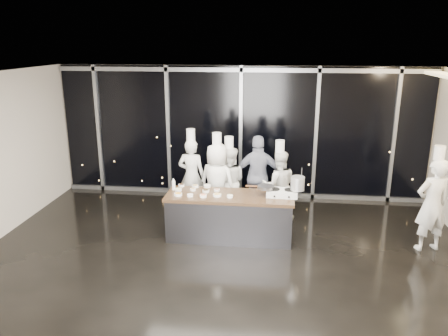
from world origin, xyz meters
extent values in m
plane|color=black|center=(0.00, 0.00, 0.00)|extent=(9.00, 9.00, 0.00)
cube|color=beige|center=(0.00, 3.50, 1.60)|extent=(9.00, 0.02, 3.20)
cube|color=beige|center=(0.00, -3.50, 1.60)|extent=(9.00, 0.02, 3.20)
cube|color=silver|center=(0.00, 0.00, 3.20)|extent=(9.00, 7.00, 0.02)
cube|color=black|center=(0.00, 3.44, 1.60)|extent=(8.90, 0.04, 3.18)
cube|color=gray|center=(0.00, 3.39, 3.10)|extent=(8.90, 0.08, 0.10)
cube|color=gray|center=(0.00, 3.39, 0.05)|extent=(8.90, 0.08, 0.10)
cube|color=gray|center=(-3.60, 3.39, 1.60)|extent=(0.08, 0.08, 3.20)
cube|color=gray|center=(-1.80, 3.39, 1.60)|extent=(0.08, 0.08, 3.20)
cube|color=gray|center=(0.00, 3.39, 1.60)|extent=(0.08, 0.08, 3.20)
cube|color=gray|center=(1.80, 3.39, 1.60)|extent=(0.08, 0.08, 3.20)
cube|color=gray|center=(3.60, 3.39, 1.60)|extent=(0.08, 0.08, 3.20)
cube|color=#333237|center=(0.00, 0.90, 0.42)|extent=(2.40, 0.80, 0.84)
cube|color=#47311E|center=(0.00, 0.90, 0.87)|extent=(2.46, 0.86, 0.06)
cube|color=silver|center=(1.00, 0.96, 0.96)|extent=(0.59, 0.38, 0.12)
cylinder|color=black|center=(0.86, 0.96, 1.03)|extent=(0.20, 0.20, 0.02)
cylinder|color=black|center=(1.14, 0.95, 1.03)|extent=(0.20, 0.20, 0.02)
cylinder|color=black|center=(0.86, 0.77, 0.95)|extent=(0.04, 0.02, 0.04)
cylinder|color=black|center=(1.13, 0.76, 0.95)|extent=(0.04, 0.02, 0.04)
cylinder|color=gray|center=(0.69, 0.96, 1.07)|extent=(0.32, 0.32, 0.05)
cube|color=#4C2B14|center=(0.42, 0.97, 1.07)|extent=(0.23, 0.04, 0.02)
cylinder|color=silver|center=(1.29, 0.93, 1.17)|extent=(0.27, 0.27, 0.26)
cylinder|color=white|center=(-0.98, 0.74, 0.92)|extent=(0.15, 0.15, 0.04)
cylinder|color=orange|center=(-0.98, 0.74, 0.94)|extent=(0.12, 0.12, 0.01)
cylinder|color=white|center=(-1.04, 1.00, 0.92)|extent=(0.14, 0.14, 0.04)
cylinder|color=#BCBF87|center=(-1.04, 1.00, 0.94)|extent=(0.12, 0.12, 0.01)
cylinder|color=white|center=(-1.03, 1.28, 0.92)|extent=(0.12, 0.12, 0.04)
cylinder|color=black|center=(-1.03, 1.28, 0.94)|extent=(0.10, 0.10, 0.01)
cylinder|color=white|center=(-0.74, 0.71, 0.92)|extent=(0.12, 0.12, 0.04)
cylinder|color=silver|center=(-0.74, 0.71, 0.94)|extent=(0.09, 0.09, 0.01)
cylinder|color=white|center=(-0.75, 1.05, 0.92)|extent=(0.11, 0.11, 0.04)
cylinder|color=tan|center=(-0.75, 1.05, 0.94)|extent=(0.09, 0.09, 0.01)
cylinder|color=white|center=(-0.74, 1.26, 0.92)|extent=(0.13, 0.13, 0.04)
cylinder|color=tan|center=(-0.74, 1.26, 0.94)|extent=(0.11, 0.11, 0.01)
cylinder|color=white|center=(-0.49, 0.71, 0.92)|extent=(0.13, 0.13, 0.04)
cylinder|color=#E4815E|center=(-0.49, 0.71, 0.94)|extent=(0.11, 0.11, 0.01)
cylinder|color=white|center=(-0.48, 1.00, 0.92)|extent=(0.14, 0.14, 0.04)
cylinder|color=black|center=(-0.48, 1.00, 0.94)|extent=(0.11, 0.11, 0.01)
cylinder|color=white|center=(-0.50, 1.31, 0.92)|extent=(0.15, 0.15, 0.04)
cylinder|color=beige|center=(-0.50, 1.31, 0.94)|extent=(0.12, 0.12, 0.01)
cylinder|color=white|center=(-0.23, 0.79, 0.92)|extent=(0.16, 0.16, 0.04)
cylinder|color=tan|center=(-0.23, 0.79, 0.94)|extent=(0.13, 0.13, 0.01)
cylinder|color=white|center=(-0.27, 1.07, 0.92)|extent=(0.11, 0.11, 0.04)
cylinder|color=#A16A5C|center=(-0.27, 1.07, 0.94)|extent=(0.09, 0.09, 0.01)
cylinder|color=white|center=(0.02, 0.76, 0.92)|extent=(0.11, 0.11, 0.04)
cylinder|color=beige|center=(0.02, 0.76, 0.94)|extent=(0.09, 0.09, 0.01)
cylinder|color=silver|center=(-1.14, 1.05, 0.99)|extent=(0.07, 0.07, 0.19)
cone|color=silver|center=(-1.14, 1.05, 1.12)|extent=(0.06, 0.06, 0.06)
imported|color=white|center=(-1.00, 2.19, 0.84)|extent=(0.66, 0.48, 1.68)
cylinder|color=white|center=(-1.00, 2.19, 1.78)|extent=(0.21, 0.21, 0.26)
imported|color=white|center=(-0.36, 1.76, 0.85)|extent=(0.97, 0.81, 1.70)
cylinder|color=white|center=(-0.36, 1.76, 1.80)|extent=(0.25, 0.25, 0.26)
imported|color=white|center=(-0.14, 2.03, 0.78)|extent=(0.79, 0.63, 1.57)
cylinder|color=white|center=(-0.14, 2.03, 1.67)|extent=(0.20, 0.20, 0.26)
imported|color=#151D3C|center=(0.50, 2.09, 0.91)|extent=(1.11, 0.54, 1.82)
imported|color=white|center=(0.94, 1.96, 0.77)|extent=(0.82, 0.68, 1.53)
cylinder|color=white|center=(0.94, 1.96, 1.63)|extent=(0.21, 0.21, 0.26)
imported|color=white|center=(3.72, 0.84, 0.88)|extent=(0.74, 0.60, 1.76)
cylinder|color=white|center=(3.72, 0.84, 1.86)|extent=(0.24, 0.24, 0.26)
camera|label=1|loc=(0.83, -6.99, 3.77)|focal=35.00mm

